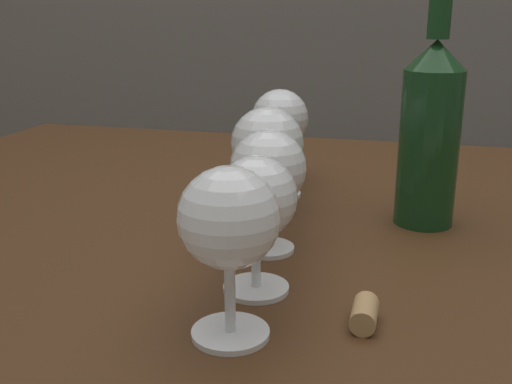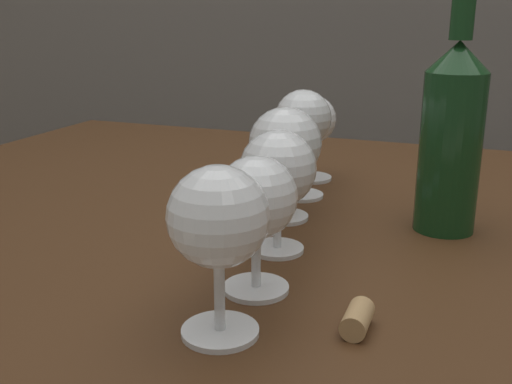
{
  "view_description": "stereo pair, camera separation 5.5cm",
  "coord_description": "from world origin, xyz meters",
  "views": [
    {
      "loc": [
        0.09,
        -0.76,
        0.96
      ],
      "look_at": [
        -0.04,
        -0.26,
        0.8
      ],
      "focal_mm": 42.51,
      "sensor_mm": 36.0,
      "label": 1
    },
    {
      "loc": [
        0.14,
        -0.75,
        0.96
      ],
      "look_at": [
        -0.04,
        -0.26,
        0.8
      ],
      "focal_mm": 42.51,
      "sensor_mm": 36.0,
      "label": 2
    }
  ],
  "objects": [
    {
      "name": "dining_table",
      "position": [
        0.0,
        0.0,
        0.63
      ],
      "size": [
        1.49,
        0.94,
        0.7
      ],
      "color": "#472B16",
      "rests_on": "ground_plane"
    },
    {
      "name": "wine_glass_amber",
      "position": [
        -0.04,
        -0.34,
        0.8
      ],
      "size": [
        0.08,
        0.08,
        0.14
      ],
      "color": "white",
      "rests_on": "dining_table"
    },
    {
      "name": "wine_glass_white",
      "position": [
        -0.04,
        -0.26,
        0.79
      ],
      "size": [
        0.08,
        0.08,
        0.13
      ],
      "color": "white",
      "rests_on": "dining_table"
    },
    {
      "name": "wine_glass_port",
      "position": [
        -0.06,
        -0.15,
        0.79
      ],
      "size": [
        0.08,
        0.08,
        0.14
      ],
      "color": "white",
      "rests_on": "dining_table"
    },
    {
      "name": "wine_glass_cabernet",
      "position": [
        -0.08,
        -0.05,
        0.8
      ],
      "size": [
        0.09,
        0.09,
        0.14
      ],
      "color": "white",
      "rests_on": "dining_table"
    },
    {
      "name": "wine_glass_merlot",
      "position": [
        -0.09,
        0.05,
        0.81
      ],
      "size": [
        0.08,
        0.08,
        0.15
      ],
      "color": "white",
      "rests_on": "dining_table"
    },
    {
      "name": "wine_glass_chardonnay",
      "position": [
        -0.1,
        0.14,
        0.8
      ],
      "size": [
        0.07,
        0.07,
        0.13
      ],
      "color": "white",
      "rests_on": "dining_table"
    },
    {
      "name": "wine_bottle",
      "position": [
        0.11,
        -0.02,
        0.82
      ],
      "size": [
        0.07,
        0.07,
        0.31
      ],
      "color": "#143819",
      "rests_on": "dining_table"
    },
    {
      "name": "cork",
      "position": [
        0.06,
        -0.3,
        0.72
      ],
      "size": [
        0.02,
        0.04,
        0.02
      ],
      "primitive_type": "cylinder",
      "rotation": [
        1.57,
        0.0,
        0.0
      ],
      "color": "tan",
      "rests_on": "dining_table"
    }
  ]
}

